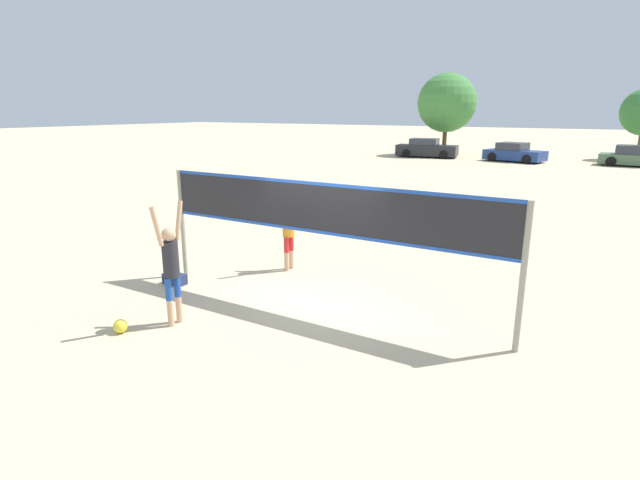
{
  "coord_description": "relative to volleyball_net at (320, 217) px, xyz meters",
  "views": [
    {
      "loc": [
        4.68,
        -7.77,
        3.73
      ],
      "look_at": [
        0.0,
        0.0,
        1.33
      ],
      "focal_mm": 28.0,
      "sensor_mm": 36.0,
      "label": 1
    }
  ],
  "objects": [
    {
      "name": "ground_plane",
      "position": [
        0.0,
        0.0,
        -1.78
      ],
      "size": [
        200.0,
        200.0,
        0.0
      ],
      "primitive_type": "plane",
      "color": "beige"
    },
    {
      "name": "volleyball",
      "position": [
        -2.32,
        -2.79,
        -1.66
      ],
      "size": [
        0.24,
        0.24,
        0.24
      ],
      "color": "yellow",
      "rests_on": "ground_plane"
    },
    {
      "name": "parked_car_near",
      "position": [
        -2.1,
        30.75,
        -1.17
      ],
      "size": [
        4.41,
        2.78,
        1.36
      ],
      "rotation": [
        0.0,
        0.0,
        -0.24
      ],
      "color": "navy",
      "rests_on": "ground_plane"
    },
    {
      "name": "tree_right_cluster",
      "position": [
        -8.13,
        33.42,
        2.4
      ],
      "size": [
        4.7,
        4.7,
        6.54
      ],
      "color": "brown",
      "rests_on": "ground_plane"
    },
    {
      "name": "gear_bag",
      "position": [
        -3.39,
        -0.55,
        -1.66
      ],
      "size": [
        0.51,
        0.28,
        0.23
      ],
      "color": "navy",
      "rests_on": "ground_plane"
    },
    {
      "name": "player_spiker",
      "position": [
        -1.79,
        -2.04,
        -0.62
      ],
      "size": [
        0.28,
        0.71,
        2.19
      ],
      "rotation": [
        0.0,
        0.0,
        1.57
      ],
      "color": "tan",
      "rests_on": "ground_plane"
    },
    {
      "name": "volleyball_net",
      "position": [
        0.0,
        0.0,
        0.0
      ],
      "size": [
        7.33,
        0.1,
        2.43
      ],
      "color": "gray",
      "rests_on": "ground_plane"
    },
    {
      "name": "parked_car_mid",
      "position": [
        5.32,
        31.65,
        -1.16
      ],
      "size": [
        4.25,
        2.03,
        1.38
      ],
      "rotation": [
        0.0,
        0.0,
        -0.04
      ],
      "color": "#4C6B4C",
      "rests_on": "ground_plane"
    },
    {
      "name": "player_blocker",
      "position": [
        -1.81,
        1.58,
        -0.72
      ],
      "size": [
        0.28,
        0.69,
        2.03
      ],
      "rotation": [
        0.0,
        0.0,
        -1.57
      ],
      "color": "tan",
      "rests_on": "ground_plane"
    },
    {
      "name": "parked_car_far",
      "position": [
        -8.7,
        30.72,
        -1.12
      ],
      "size": [
        4.88,
        2.44,
        1.45
      ],
      "rotation": [
        0.0,
        0.0,
        0.15
      ],
      "color": "#232328",
      "rests_on": "ground_plane"
    }
  ]
}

